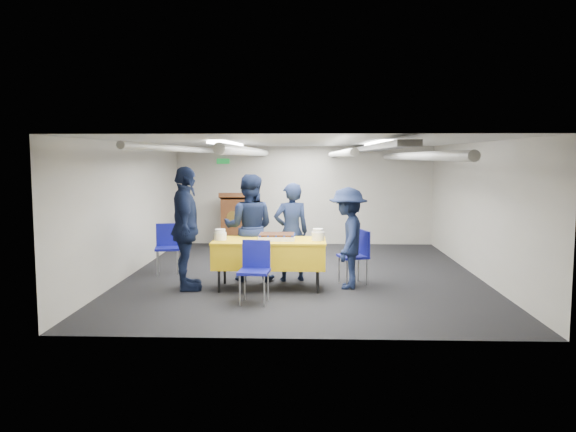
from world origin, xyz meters
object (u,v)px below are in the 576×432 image
(sailor_a, at_px, (291,232))
(sailor_b, at_px, (249,228))
(chair_left, at_px, (168,243))
(serving_table, at_px, (269,253))
(chair_right, at_px, (358,251))
(sheet_cake, at_px, (277,237))
(sailor_c, at_px, (186,229))
(sailor_d, at_px, (348,238))
(chair_near, at_px, (255,265))
(podium, at_px, (234,220))

(sailor_a, distance_m, sailor_b, 0.70)
(sailor_a, bearing_deg, chair_left, -30.89)
(serving_table, relative_size, chair_right, 2.00)
(serving_table, relative_size, sheet_cake, 3.05)
(serving_table, bearing_deg, sheet_cake, 2.49)
(sailor_c, bearing_deg, serving_table, -97.30)
(serving_table, bearing_deg, sailor_a, 61.15)
(sheet_cake, relative_size, sailor_d, 0.36)
(chair_near, xyz_separation_m, sailor_b, (-0.23, 1.40, 0.35))
(chair_right, xyz_separation_m, sailor_a, (-1.08, 0.20, 0.28))
(sheet_cake, distance_m, sailor_b, 0.77)
(chair_near, bearing_deg, chair_left, 131.69)
(chair_right, height_order, sailor_b, sailor_b)
(podium, height_order, sailor_b, sailor_b)
(podium, xyz_separation_m, sailor_d, (2.31, -4.01, 0.18))
(serving_table, height_order, sailor_a, sailor_a)
(sheet_cake, bearing_deg, chair_near, -107.73)
(podium, xyz_separation_m, chair_right, (2.50, -3.72, -0.08))
(chair_left, height_order, sailor_b, sailor_b)
(serving_table, bearing_deg, sailor_c, -174.94)
(sailor_c, bearing_deg, sailor_b, -64.51)
(sailor_a, bearing_deg, chair_right, 152.96)
(chair_right, relative_size, sailor_b, 0.49)
(chair_near, xyz_separation_m, chair_left, (-1.74, 1.95, 0.00))
(sailor_a, relative_size, sailor_b, 0.92)
(sailor_b, xyz_separation_m, sailor_d, (1.60, -0.49, -0.09))
(sheet_cake, height_order, sailor_a, sailor_a)
(sheet_cake, distance_m, chair_left, 2.32)
(chair_near, height_order, sailor_b, sailor_b)
(chair_near, distance_m, chair_left, 2.62)
(sheet_cake, xyz_separation_m, sailor_d, (1.11, 0.09, -0.03))
(serving_table, distance_m, chair_near, 0.83)
(sheet_cake, height_order, sailor_b, sailor_b)
(chair_near, xyz_separation_m, chair_right, (1.55, 1.20, 0.00))
(sheet_cake, xyz_separation_m, podium, (-1.21, 4.11, -0.20))
(podium, xyz_separation_m, chair_near, (0.95, -4.93, -0.08))
(sheet_cake, distance_m, podium, 4.28)
(sailor_c, bearing_deg, chair_near, -134.12)
(sheet_cake, xyz_separation_m, chair_right, (1.29, 0.38, -0.29))
(podium, relative_size, chair_near, 1.44)
(chair_left, bearing_deg, podium, 75.03)
(chair_right, relative_size, chair_left, 1.00)
(sheet_cake, relative_size, chair_right, 0.65)
(sailor_b, bearing_deg, sheet_cake, 133.59)
(serving_table, height_order, sheet_cake, sheet_cake)
(chair_near, distance_m, chair_right, 1.96)
(sheet_cake, distance_m, sailor_c, 1.41)
(sailor_b, bearing_deg, chair_near, 102.65)
(chair_left, bearing_deg, sheet_cake, -29.53)
(serving_table, relative_size, chair_near, 2.00)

